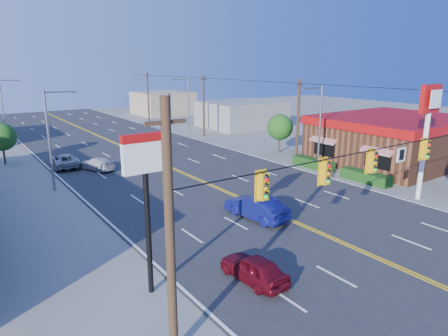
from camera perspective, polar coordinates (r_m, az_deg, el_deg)
ground at (r=22.92m, az=20.96°, el=-12.01°), size 160.00×160.00×0.00m
road at (r=36.89m, az=-5.49°, el=-0.90°), size 20.00×120.00×0.06m
signal_span at (r=21.16m, az=21.99°, el=-0.17°), size 24.32×0.34×9.00m
kfc at (r=44.53m, az=22.96°, el=3.81°), size 16.30×12.40×4.70m
kfc_pylon at (r=32.43m, az=27.11°, el=6.24°), size 2.20×0.36×8.50m
pizza_hut_sign at (r=16.95m, az=-11.13°, el=-1.84°), size 1.90×0.30×6.85m
streetlight_se at (r=38.11m, az=13.35°, el=6.17°), size 2.55×0.25×8.00m
streetlight_ne at (r=56.77m, az=-5.24°, el=9.21°), size 2.55×0.25×8.00m
streetlight_sw at (r=34.02m, az=-23.45°, el=4.36°), size 2.55×0.25×8.00m
streetlight_nw at (r=59.53m, az=-28.90°, el=7.72°), size 2.55×0.25×8.00m
utility_pole_near at (r=41.86m, az=10.51°, el=6.63°), size 0.28×0.28×8.40m
utility_pole_mid at (r=55.83m, az=-2.92°, el=8.84°), size 0.28×0.28×8.40m
utility_pole_far at (r=71.62m, az=-10.79°, el=9.91°), size 0.28×0.28×8.40m
tree_kfc_rear at (r=45.77m, az=8.00°, el=5.81°), size 2.94×2.94×4.41m
tree_west at (r=45.69m, az=-29.18°, el=3.88°), size 2.80×2.80×4.20m
bld_east_mid at (r=64.94m, az=2.56°, el=7.72°), size 12.00×10.00×4.00m
bld_east_far at (r=81.91m, az=-8.73°, el=9.17°), size 10.00×10.00×4.40m
car_magenta at (r=19.25m, az=4.28°, el=-14.23°), size 1.68×3.78×1.26m
car_blue at (r=26.29m, az=4.62°, el=-5.72°), size 2.08×4.80×1.54m
car_white at (r=39.92m, az=-17.68°, el=0.50°), size 2.86×4.38×1.18m
car_silver at (r=42.07m, az=-21.82°, el=0.94°), size 2.68×4.98×1.33m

